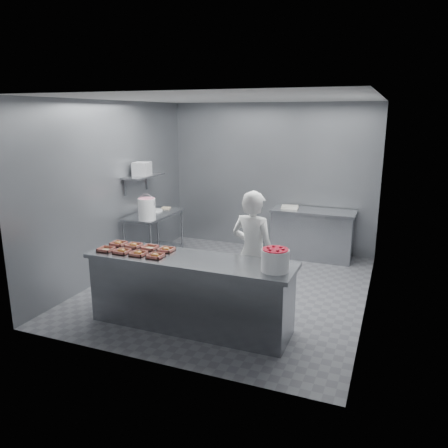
{
  "coord_description": "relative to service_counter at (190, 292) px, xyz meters",
  "views": [
    {
      "loc": [
        2.24,
        -5.85,
        2.6
      ],
      "look_at": [
        -0.01,
        -0.2,
        1.05
      ],
      "focal_mm": 35.0,
      "sensor_mm": 36.0,
      "label": 1
    }
  ],
  "objects": [
    {
      "name": "floor",
      "position": [
        0.0,
        1.35,
        -0.45
      ],
      "size": [
        4.5,
        4.5,
        0.0
      ],
      "primitive_type": "plane",
      "color": "#4C4C51",
      "rests_on": "ground"
    },
    {
      "name": "ceiling",
      "position": [
        0.0,
        1.35,
        2.35
      ],
      "size": [
        4.5,
        4.5,
        0.0
      ],
      "primitive_type": "plane",
      "rotation": [
        3.14,
        0.0,
        0.0
      ],
      "color": "white",
      "rests_on": "wall_back"
    },
    {
      "name": "wall_back",
      "position": [
        0.0,
        3.6,
        0.95
      ],
      "size": [
        4.0,
        0.04,
        2.8
      ],
      "primitive_type": "cube",
      "color": "slate",
      "rests_on": "ground"
    },
    {
      "name": "wall_left",
      "position": [
        -2.0,
        1.35,
        0.95
      ],
      "size": [
        0.04,
        4.5,
        2.8
      ],
      "primitive_type": "cube",
      "color": "slate",
      "rests_on": "ground"
    },
    {
      "name": "wall_right",
      "position": [
        2.0,
        1.35,
        0.95
      ],
      "size": [
        0.04,
        4.5,
        2.8
      ],
      "primitive_type": "cube",
      "color": "slate",
      "rests_on": "ground"
    },
    {
      "name": "service_counter",
      "position": [
        0.0,
        0.0,
        0.0
      ],
      "size": [
        2.6,
        0.7,
        0.9
      ],
      "color": "slate",
      "rests_on": "ground"
    },
    {
      "name": "prep_table",
      "position": [
        -1.65,
        1.95,
        0.14
      ],
      "size": [
        0.6,
        1.2,
        0.9
      ],
      "color": "slate",
      "rests_on": "ground"
    },
    {
      "name": "back_counter",
      "position": [
        0.9,
        3.25,
        -0.0
      ],
      "size": [
        1.5,
        0.6,
        0.9
      ],
      "color": "slate",
      "rests_on": "ground"
    },
    {
      "name": "wall_shelf",
      "position": [
        -1.82,
        1.95,
        1.1
      ],
      "size": [
        0.35,
        0.9,
        0.03
      ],
      "primitive_type": "cube",
      "color": "slate",
      "rests_on": "wall_left"
    },
    {
      "name": "tray_0",
      "position": [
        -1.11,
        -0.13,
        0.47
      ],
      "size": [
        0.19,
        0.18,
        0.04
      ],
      "color": "tan",
      "rests_on": "service_counter"
    },
    {
      "name": "tray_1",
      "position": [
        -0.87,
        -0.13,
        0.47
      ],
      "size": [
        0.19,
        0.18,
        0.06
      ],
      "color": "tan",
      "rests_on": "service_counter"
    },
    {
      "name": "tray_2",
      "position": [
        -0.63,
        -0.13,
        0.47
      ],
      "size": [
        0.19,
        0.18,
        0.06
      ],
      "color": "tan",
      "rests_on": "service_counter"
    },
    {
      "name": "tray_3",
      "position": [
        -0.39,
        -0.13,
        0.47
      ],
      "size": [
        0.19,
        0.18,
        0.06
      ],
      "color": "tan",
      "rests_on": "service_counter"
    },
    {
      "name": "tray_4",
      "position": [
        -1.11,
        0.13,
        0.47
      ],
      "size": [
        0.19,
        0.18,
        0.06
      ],
      "color": "tan",
      "rests_on": "service_counter"
    },
    {
      "name": "tray_5",
      "position": [
        -0.87,
        0.13,
        0.47
      ],
      "size": [
        0.19,
        0.18,
        0.06
      ],
      "color": "tan",
      "rests_on": "service_counter"
    },
    {
      "name": "tray_6",
      "position": [
        -0.63,
        0.13,
        0.47
      ],
      "size": [
        0.19,
        0.18,
        0.04
      ],
      "color": "tan",
      "rests_on": "service_counter"
    },
    {
      "name": "tray_7",
      "position": [
        -0.39,
        0.13,
        0.47
      ],
      "size": [
        0.19,
        0.18,
        0.06
      ],
      "color": "tan",
      "rests_on": "service_counter"
    },
    {
      "name": "worker",
      "position": [
        0.59,
        0.67,
        0.38
      ],
      "size": [
        0.67,
        0.51,
        1.66
      ],
      "primitive_type": "imported",
      "rotation": [
        0.0,
        0.0,
        2.94
      ],
      "color": "white",
      "rests_on": "ground"
    },
    {
      "name": "strawberry_tub",
      "position": [
        1.08,
        -0.05,
        0.58
      ],
      "size": [
        0.31,
        0.31,
        0.26
      ],
      "color": "white",
      "rests_on": "service_counter"
    },
    {
      "name": "glaze_bucket",
      "position": [
        -1.51,
        1.51,
        0.63
      ],
      "size": [
        0.3,
        0.28,
        0.43
      ],
      "color": "white",
      "rests_on": "prep_table"
    },
    {
      "name": "bucket_lid",
      "position": [
        -1.74,
        2.11,
        0.46
      ],
      "size": [
        0.38,
        0.38,
        0.02
      ],
      "primitive_type": "cylinder",
      "rotation": [
        0.0,
        0.0,
        -0.29
      ],
      "color": "white",
      "rests_on": "prep_table"
    },
    {
      "name": "rag",
      "position": [
        -1.65,
        2.39,
        0.46
      ],
      "size": [
        0.17,
        0.15,
        0.02
      ],
      "primitive_type": "cube",
      "rotation": [
        0.0,
        0.0,
        0.18
      ],
      "color": "#CCB28C",
      "rests_on": "prep_table"
    },
    {
      "name": "appliance",
      "position": [
        -1.82,
        1.91,
        1.22
      ],
      "size": [
        0.32,
        0.35,
        0.22
      ],
      "primitive_type": "cube",
      "rotation": [
        0.0,
        0.0,
        0.2
      ],
      "color": "gray",
      "rests_on": "wall_shelf"
    },
    {
      "name": "paper_stack",
      "position": [
        0.47,
        3.25,
        0.47
      ],
      "size": [
        0.32,
        0.25,
        0.05
      ],
      "primitive_type": "cube",
      "rotation": [
        0.0,
        0.0,
        0.09
      ],
      "color": "silver",
      "rests_on": "back_counter"
    }
  ]
}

